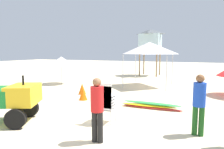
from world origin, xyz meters
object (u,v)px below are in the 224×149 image
at_px(popup_canopy, 149,48).
at_px(traffic_cone_near, 83,94).
at_px(lifeguard_near_center, 97,106).
at_px(traffic_cone_far, 82,89).
at_px(cooler_box, 103,98).
at_px(lifeguard_tower, 150,41).
at_px(surfboard_pile, 151,105).
at_px(lifeguard_near_right, 199,101).
at_px(stacked_plastic_chairs, 106,100).
at_px(beach_umbrella_mid, 61,61).

relative_size(popup_canopy, traffic_cone_near, 5.06).
distance_m(lifeguard_near_center, traffic_cone_far, 5.76).
bearing_deg(cooler_box, lifeguard_tower, 91.66).
distance_m(surfboard_pile, traffic_cone_far, 4.11).
relative_size(surfboard_pile, popup_canopy, 0.85).
xyz_separation_m(lifeguard_near_center, popup_canopy, (-0.71, 8.43, 1.54)).
height_order(lifeguard_near_right, cooler_box, lifeguard_near_right).
distance_m(stacked_plastic_chairs, lifeguard_near_center, 1.33).
xyz_separation_m(traffic_cone_far, cooler_box, (1.69, -0.98, -0.11)).
xyz_separation_m(lifeguard_near_right, traffic_cone_far, (-5.65, 3.20, -0.66)).
xyz_separation_m(stacked_plastic_chairs, traffic_cone_near, (-2.27, 2.30, -0.46)).
xyz_separation_m(popup_canopy, cooler_box, (-0.97, -4.78, -2.28)).
bearing_deg(popup_canopy, surfboard_pile, -75.79).
bearing_deg(lifeguard_near_right, traffic_cone_near, 156.52).
bearing_deg(cooler_box, traffic_cone_near, -174.80).
distance_m(lifeguard_near_center, lifeguard_near_right, 2.69).
bearing_deg(popup_canopy, stacked_plastic_chairs, -87.32).
relative_size(surfboard_pile, traffic_cone_near, 4.28).
xyz_separation_m(surfboard_pile, lifeguard_tower, (-2.54, 10.79, 3.06)).
relative_size(lifeguard_near_right, cooler_box, 2.92).
height_order(lifeguard_near_right, beach_umbrella_mid, beach_umbrella_mid).
distance_m(lifeguard_near_right, cooler_box, 4.60).
bearing_deg(cooler_box, popup_canopy, 78.58).
xyz_separation_m(surfboard_pile, traffic_cone_near, (-3.20, 0.13, 0.16)).
distance_m(surfboard_pile, lifeguard_near_right, 2.77).
bearing_deg(lifeguard_tower, cooler_box, -88.34).
height_order(stacked_plastic_chairs, traffic_cone_far, stacked_plastic_chairs).
bearing_deg(traffic_cone_near, lifeguard_near_center, -53.48).
bearing_deg(traffic_cone_near, lifeguard_near_right, -23.48).
distance_m(traffic_cone_far, cooler_box, 1.96).
bearing_deg(lifeguard_near_center, cooler_box, 114.60).
bearing_deg(surfboard_pile, beach_umbrella_mid, 153.48).
height_order(lifeguard_near_center, lifeguard_tower, lifeguard_tower).
bearing_deg(surfboard_pile, lifeguard_near_right, -49.43).
height_order(lifeguard_tower, cooler_box, lifeguard_tower).
height_order(stacked_plastic_chairs, beach_umbrella_mid, beach_umbrella_mid).
xyz_separation_m(lifeguard_near_right, lifeguard_tower, (-4.26, 12.80, 2.24)).
distance_m(popup_canopy, beach_umbrella_mid, 6.04).
relative_size(surfboard_pile, lifeguard_near_right, 1.46).
bearing_deg(lifeguard_near_right, lifeguard_near_center, -147.91).
bearing_deg(beach_umbrella_mid, surfboard_pile, -26.52).
bearing_deg(beach_umbrella_mid, stacked_plastic_chairs, -42.88).
height_order(stacked_plastic_chairs, popup_canopy, popup_canopy).
bearing_deg(stacked_plastic_chairs, popup_canopy, 92.68).
bearing_deg(traffic_cone_far, beach_umbrella_mid, 143.41).
bearing_deg(surfboard_pile, cooler_box, 174.46).
xyz_separation_m(lifeguard_tower, beach_umbrella_mid, (-4.53, -7.26, -1.58)).
bearing_deg(traffic_cone_far, popup_canopy, 55.01).
bearing_deg(cooler_box, surfboard_pile, -5.54).
xyz_separation_m(stacked_plastic_chairs, cooler_box, (-1.30, 2.39, -0.56)).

